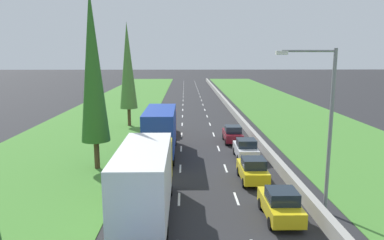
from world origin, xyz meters
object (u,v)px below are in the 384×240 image
maroon_hatchback_right_lane (233,134)px  street_light_mast (325,120)px  yellow_hatchback_right_lane_third (253,170)px  poplar_tree_second (93,66)px  yellow_hatchback_right_lane (280,204)px  orange_sedan_left_lane (167,127)px  blue_box_truck_left_lane (161,131)px  white_hatchback_right_lane (246,149)px  poplar_tree_third (128,66)px  white_box_truck_left_lane (146,181)px

maroon_hatchback_right_lane → street_light_mast: bearing=-80.6°
yellow_hatchback_right_lane_third → poplar_tree_second: 13.73m
yellow_hatchback_right_lane → orange_sedan_left_lane: (-7.07, 21.06, -0.02)m
yellow_hatchback_right_lane → orange_sedan_left_lane: bearing=108.6°
street_light_mast → poplar_tree_second: bearing=150.2°
maroon_hatchback_right_lane → orange_sedan_left_lane: maroon_hatchback_right_lane is taller
blue_box_truck_left_lane → yellow_hatchback_right_lane_third: bearing=-45.0°
yellow_hatchback_right_lane_third → poplar_tree_second: bearing=164.8°
white_hatchback_right_lane → maroon_hatchback_right_lane: size_ratio=1.00×
white_hatchback_right_lane → poplar_tree_third: poplar_tree_third is taller
yellow_hatchback_right_lane_third → white_hatchback_right_lane: same height
yellow_hatchback_right_lane_third → poplar_tree_second: (-11.42, 3.10, 6.97)m
white_hatchback_right_lane → maroon_hatchback_right_lane: 5.73m
yellow_hatchback_right_lane_third → white_hatchback_right_lane: bearing=85.4°
white_box_truck_left_lane → blue_box_truck_left_lane: same height
white_box_truck_left_lane → maroon_hatchback_right_lane: bearing=68.6°
poplar_tree_second → blue_box_truck_left_lane: bearing=37.7°
white_hatchback_right_lane → blue_box_truck_left_lane: blue_box_truck_left_lane is taller
blue_box_truck_left_lane → orange_sedan_left_lane: size_ratio=2.09×
street_light_mast → blue_box_truck_left_lane: bearing=129.0°
white_hatchback_right_lane → maroon_hatchback_right_lane: bearing=93.7°
white_hatchback_right_lane → blue_box_truck_left_lane: 7.39m
white_box_truck_left_lane → blue_box_truck_left_lane: (-0.04, 12.65, 0.00)m
white_box_truck_left_lane → orange_sedan_left_lane: bearing=89.9°
yellow_hatchback_right_lane → poplar_tree_second: bearing=142.9°
orange_sedan_left_lane → yellow_hatchback_right_lane: bearing=-71.4°
street_light_mast → maroon_hatchback_right_lane: bearing=99.4°
poplar_tree_second → white_hatchback_right_lane: bearing=12.0°
white_box_truck_left_lane → orange_sedan_left_lane: white_box_truck_left_lane is taller
white_hatchback_right_lane → street_light_mast: bearing=-77.7°
maroon_hatchback_right_lane → poplar_tree_second: 15.78m
white_box_truck_left_lane → street_light_mast: bearing=5.4°
white_hatchback_right_lane → orange_sedan_left_lane: white_hatchback_right_lane is taller
street_light_mast → white_box_truck_left_lane: bearing=-174.6°
yellow_hatchback_right_lane_third → white_hatchback_right_lane: 5.65m
white_box_truck_left_lane → orange_sedan_left_lane: 21.18m
blue_box_truck_left_lane → orange_sedan_left_lane: blue_box_truck_left_lane is taller
white_box_truck_left_lane → poplar_tree_second: 11.64m
blue_box_truck_left_lane → maroon_hatchback_right_lane: bearing=34.2°
street_light_mast → white_hatchback_right_lane: bearing=102.3°
maroon_hatchback_right_lane → poplar_tree_third: (-11.59, 8.78, 6.45)m
white_box_truck_left_lane → yellow_hatchback_right_lane: bearing=0.6°
maroon_hatchback_right_lane → orange_sedan_left_lane: size_ratio=0.87×
yellow_hatchback_right_lane → blue_box_truck_left_lane: bearing=119.6°
poplar_tree_third → street_light_mast: poplar_tree_third is taller
white_box_truck_left_lane → street_light_mast: 10.00m
white_box_truck_left_lane → poplar_tree_third: size_ratio=0.75×
yellow_hatchback_right_lane → street_light_mast: size_ratio=0.43×
white_hatchback_right_lane → yellow_hatchback_right_lane_third: bearing=-94.6°
white_hatchback_right_lane → blue_box_truck_left_lane: bearing=171.4°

